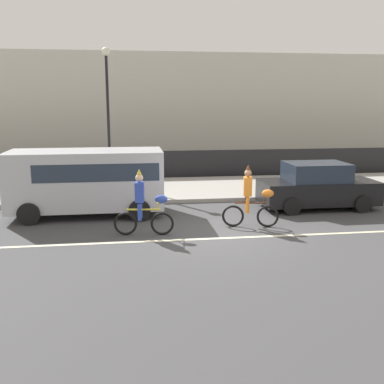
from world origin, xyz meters
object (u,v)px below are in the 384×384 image
Objects in this scene: parade_cyclist_orange at (251,200)px; parked_van_silver at (89,178)px; parked_car_black at (317,187)px; street_lamp_post at (107,96)px; parade_cyclist_cobalt at (144,206)px.

parked_van_silver reaches higher than parade_cyclist_orange.
street_lamp_post is (-7.47, 5.13, 3.21)m from parked_car_black.
parade_cyclist_orange is 3.65m from parked_car_black.
parade_cyclist_cobalt is 6.71m from parked_car_black.
parked_car_black is 0.70× the size of street_lamp_post.
parade_cyclist_orange is at bearing -23.66° from parked_van_silver.
parade_cyclist_orange is 5.44m from parked_van_silver.
parked_car_black is (7.96, -0.09, -0.50)m from parked_van_silver.
parade_cyclist_orange is at bearing 7.09° from parade_cyclist_cobalt.
parade_cyclist_cobalt is at bearing -158.27° from parked_car_black.
parade_cyclist_cobalt is 8.34m from street_lamp_post.
parade_cyclist_cobalt reaches higher than parked_car_black.
street_lamp_post reaches higher than parked_car_black.
parked_van_silver is 0.85× the size of street_lamp_post.
parade_cyclist_cobalt is 0.47× the size of parked_car_black.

